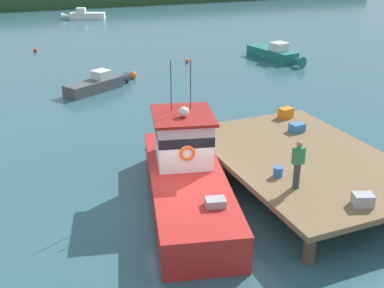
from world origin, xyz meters
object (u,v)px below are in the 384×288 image
object	(u,v)px
moored_boat_far_right	(275,54)
mooring_buoy_outer	(187,61)
mooring_buoy_inshore	(35,50)
mooring_buoy_spare_mooring	(133,75)
crate_single_far	(297,127)
moored_boat_outer_mooring	(84,15)
crate_stack_mid_dock	(363,200)
main_fishing_boat	(185,173)
moored_boat_off_the_point	(98,84)
deckhand_by_the_boat	(298,164)
crate_single_by_cleat	(286,113)
bait_bucket	(278,172)

from	to	relation	value
moored_boat_far_right	mooring_buoy_outer	size ratio (longest dim) A/B	17.73
mooring_buoy_inshore	mooring_buoy_spare_mooring	xyz separation A→B (m)	(5.35, -11.60, 0.09)
crate_single_far	moored_boat_outer_mooring	world-z (taller)	crate_single_far
mooring_buoy_inshore	mooring_buoy_spare_mooring	bearing A→B (deg)	-65.24
crate_stack_mid_dock	moored_boat_far_right	world-z (taller)	crate_stack_mid_dock
mooring_buoy_outer	mooring_buoy_spare_mooring	size ratio (longest dim) A/B	0.65
main_fishing_boat	moored_boat_off_the_point	world-z (taller)	main_fishing_boat
mooring_buoy_outer	mooring_buoy_inshore	xyz separation A→B (m)	(-10.60, 8.62, 0.00)
crate_stack_mid_dock	moored_boat_outer_mooring	xyz separation A→B (m)	(1.09, 50.79, -0.92)
moored_boat_outer_mooring	moored_boat_far_right	bearing A→B (deg)	-71.21
deckhand_by_the_boat	mooring_buoy_inshore	xyz separation A→B (m)	(-5.33, 30.97, -1.89)
main_fishing_boat	mooring_buoy_inshore	xyz separation A→B (m)	(-2.57, 28.23, -0.84)
moored_boat_far_right	moored_boat_off_the_point	size ratio (longest dim) A/B	1.26
deckhand_by_the_boat	moored_boat_outer_mooring	distance (m)	49.14
moored_boat_far_right	mooring_buoy_inshore	bearing A→B (deg)	148.71
crate_single_by_cleat	deckhand_by_the_boat	distance (m)	6.79
deckhand_by_the_boat	crate_single_by_cleat	bearing A→B (deg)	59.59
bait_bucket	mooring_buoy_inshore	distance (m)	30.54
bait_bucket	mooring_buoy_outer	bearing A→B (deg)	75.94
main_fishing_boat	bait_bucket	size ratio (longest dim) A/B	29.25
crate_stack_mid_dock	moored_boat_outer_mooring	bearing A→B (deg)	88.77
crate_single_by_cleat	moored_boat_far_right	world-z (taller)	crate_single_by_cleat
crate_single_by_cleat	deckhand_by_the_boat	bearing A→B (deg)	-120.41
bait_bucket	moored_boat_off_the_point	bearing A→B (deg)	99.21
moored_boat_off_the_point	mooring_buoy_inshore	size ratio (longest dim) A/B	13.90
crate_stack_mid_dock	moored_boat_outer_mooring	size ratio (longest dim) A/B	0.11
moored_boat_outer_mooring	mooring_buoy_outer	xyz separation A→B (m)	(2.96, -26.71, -0.30)
crate_single_far	mooring_buoy_outer	bearing A→B (deg)	82.62
bait_bucket	mooring_buoy_inshore	bearing A→B (deg)	99.87
crate_stack_mid_dock	moored_boat_off_the_point	size ratio (longest dim) A/B	0.13
deckhand_by_the_boat	mooring_buoy_inshore	distance (m)	31.49
deckhand_by_the_boat	moored_boat_far_right	world-z (taller)	deckhand_by_the_boat
crate_single_by_cleat	crate_stack_mid_dock	size ratio (longest dim) A/B	1.00
deckhand_by_the_boat	moored_boat_far_right	bearing A→B (deg)	59.43
bait_bucket	moored_boat_off_the_point	distance (m)	16.82
bait_bucket	moored_boat_outer_mooring	distance (m)	48.22
deckhand_by_the_boat	mooring_buoy_outer	distance (m)	23.04
crate_single_far	mooring_buoy_outer	size ratio (longest dim) A/B	1.79
moored_boat_far_right	mooring_buoy_inshore	world-z (taller)	moored_boat_far_right
deckhand_by_the_boat	mooring_buoy_inshore	world-z (taller)	deckhand_by_the_boat
crate_single_by_cleat	crate_stack_mid_dock	distance (m)	7.88
moored_boat_far_right	deckhand_by_the_boat	bearing A→B (deg)	-120.57
crate_single_far	mooring_buoy_spare_mooring	size ratio (longest dim) A/B	1.16
crate_stack_mid_dock	deckhand_by_the_boat	world-z (taller)	deckhand_by_the_boat
main_fishing_boat	mooring_buoy_inshore	bearing A→B (deg)	95.20
mooring_buoy_outer	moored_boat_far_right	bearing A→B (deg)	-15.97
deckhand_by_the_boat	moored_boat_off_the_point	size ratio (longest dim) A/B	0.35
crate_single_far	mooring_buoy_outer	world-z (taller)	crate_single_far
mooring_buoy_spare_mooring	moored_boat_off_the_point	bearing A→B (deg)	-146.08
moored_boat_off_the_point	moored_boat_outer_mooring	bearing A→B (deg)	80.83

